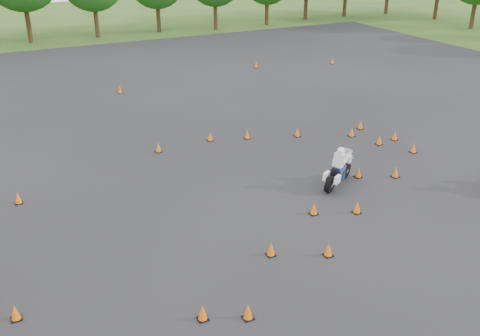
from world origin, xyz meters
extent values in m
plane|color=#2D5119|center=(0.00, 0.00, 0.00)|extent=(140.00, 140.00, 0.00)
plane|color=black|center=(0.00, 6.00, 0.01)|extent=(62.00, 62.00, 0.00)
cone|color=#EB5E09|center=(10.73, 22.58, 0.23)|extent=(0.26, 0.26, 0.45)
cone|color=#EB5E09|center=(1.35, 10.05, 0.23)|extent=(0.26, 0.26, 0.45)
cone|color=#EB5E09|center=(9.77, 5.92, 0.23)|extent=(0.26, 0.26, 0.45)
cone|color=#EB5E09|center=(-0.47, 20.48, 0.23)|extent=(0.26, 0.26, 0.45)
cone|color=#EB5E09|center=(-3.16, -2.78, 0.23)|extent=(0.26, 0.26, 0.45)
cone|color=#EB5E09|center=(8.66, 5.78, 0.23)|extent=(0.26, 0.26, 0.45)
cone|color=#EB5E09|center=(3.30, 0.68, 0.23)|extent=(0.26, 0.26, 0.45)
cone|color=#EB5E09|center=(-1.05, -0.36, 0.23)|extent=(0.26, 0.26, 0.45)
cone|color=#EB5E09|center=(0.63, -1.22, 0.23)|extent=(0.26, 0.26, 0.45)
cone|color=#EB5E09|center=(3.16, 9.47, 0.23)|extent=(0.26, 0.26, 0.45)
cone|color=#EB5E09|center=(-1.48, 9.81, 0.23)|extent=(0.26, 0.26, 0.45)
cone|color=#EB5E09|center=(-8.09, 7.26, 0.23)|extent=(0.26, 0.26, 0.45)
cone|color=#EB5E09|center=(5.33, 3.20, 0.23)|extent=(0.26, 0.26, 0.45)
cone|color=#EB5E09|center=(5.62, 8.58, 0.23)|extent=(0.26, 0.26, 0.45)
cone|color=#EB5E09|center=(8.14, 7.32, 0.23)|extent=(0.26, 0.26, 0.45)
cone|color=#EB5E09|center=(9.26, 8.02, 0.23)|extent=(0.26, 0.26, 0.45)
cone|color=#EB5E09|center=(9.45, 4.23, 0.23)|extent=(0.26, 0.26, 0.45)
cone|color=#EB5E09|center=(1.78, 1.33, 0.23)|extent=(0.26, 0.26, 0.45)
cone|color=#EB5E09|center=(-4.30, -2.26, 0.23)|extent=(0.26, 0.26, 0.45)
cone|color=#EB5E09|center=(16.70, 20.91, 0.23)|extent=(0.26, 0.26, 0.45)
cone|color=#EB5E09|center=(6.78, 2.48, 0.23)|extent=(0.26, 0.26, 0.45)
cone|color=#EB5E09|center=(-8.91, 0.07, 0.23)|extent=(0.26, 0.26, 0.45)
camera|label=1|loc=(-8.66, -13.21, 9.93)|focal=40.00mm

